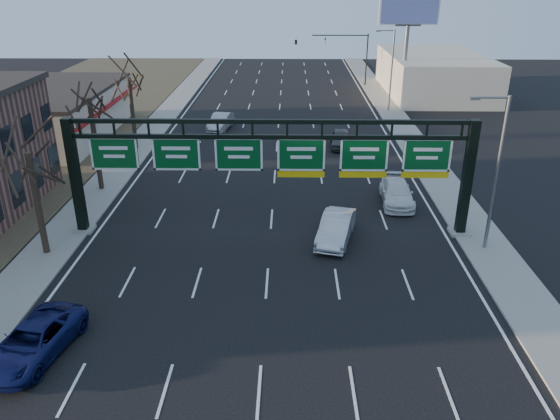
{
  "coord_description": "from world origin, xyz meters",
  "views": [
    {
      "loc": [
        1.09,
        -22.51,
        15.01
      ],
      "look_at": [
        0.65,
        4.21,
        3.2
      ],
      "focal_mm": 35.0,
      "sensor_mm": 36.0,
      "label": 1
    }
  ],
  "objects_px": {
    "car_blue_suv": "(34,341)",
    "car_silver_sedan": "(336,228)",
    "sign_gantry": "(273,162)",
    "car_white_wagon": "(397,193)"
  },
  "relations": [
    {
      "from": "car_blue_suv",
      "to": "car_silver_sedan",
      "type": "relative_size",
      "value": 1.06
    },
    {
      "from": "sign_gantry",
      "to": "car_blue_suv",
      "type": "xyz_separation_m",
      "value": [
        -9.73,
        -11.98,
        -3.9
      ]
    },
    {
      "from": "sign_gantry",
      "to": "car_white_wagon",
      "type": "bearing_deg",
      "value": 29.75
    },
    {
      "from": "car_white_wagon",
      "to": "sign_gantry",
      "type": "bearing_deg",
      "value": -147.18
    },
    {
      "from": "sign_gantry",
      "to": "car_white_wagon",
      "type": "xyz_separation_m",
      "value": [
        8.49,
        4.85,
        -3.88
      ]
    },
    {
      "from": "car_silver_sedan",
      "to": "car_white_wagon",
      "type": "bearing_deg",
      "value": 65.72
    },
    {
      "from": "sign_gantry",
      "to": "car_white_wagon",
      "type": "distance_m",
      "value": 10.52
    },
    {
      "from": "car_blue_suv",
      "to": "car_white_wagon",
      "type": "xyz_separation_m",
      "value": [
        18.22,
        16.83,
        0.02
      ]
    },
    {
      "from": "sign_gantry",
      "to": "car_silver_sedan",
      "type": "xyz_separation_m",
      "value": [
        3.8,
        -1.01,
        -3.82
      ]
    },
    {
      "from": "sign_gantry",
      "to": "car_silver_sedan",
      "type": "relative_size",
      "value": 4.99
    }
  ]
}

